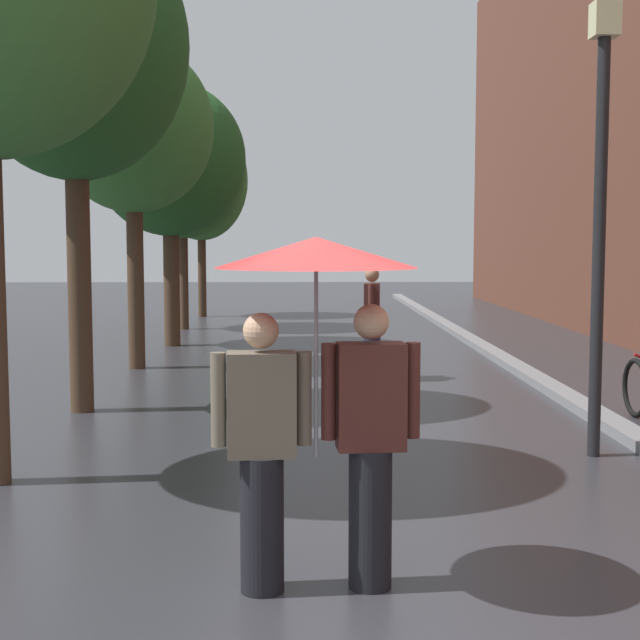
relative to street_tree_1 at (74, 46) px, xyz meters
The scene contains 10 objects.
ground_plane 8.02m from the street_tree_1, 64.46° to the right, with size 80.00×80.00×0.00m, color #2D2D33.
kerb_strip 8.43m from the street_tree_1, 32.77° to the left, with size 0.30×36.00×0.12m, color slate.
street_tree_1 is the anchor object (origin of this frame).
street_tree_2 3.74m from the street_tree_1, 90.18° to the left, with size 2.58×2.58×5.23m.
street_tree_3 6.88m from the street_tree_1, 89.09° to the left, with size 2.94×2.94×5.15m.
street_tree_4 10.19m from the street_tree_1, 90.51° to the left, with size 2.94×2.94×5.32m.
street_tree_5 13.66m from the street_tree_1, 90.23° to the left, with size 2.52×2.52×5.30m.
couple_under_umbrella 6.95m from the street_tree_1, 63.88° to the right, with size 1.23×1.19×2.10m.
street_lamp_post 6.28m from the street_tree_1, 23.42° to the right, with size 0.24×0.24×4.28m.
pedestrian_walking_midground 5.65m from the street_tree_1, 33.10° to the left, with size 0.27×0.59×1.67m.
Camera 1 is at (-0.20, -4.83, 2.08)m, focal length 50.68 mm.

